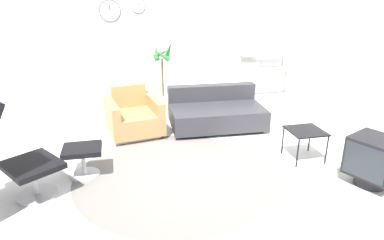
{
  "coord_description": "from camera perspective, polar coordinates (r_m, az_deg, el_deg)",
  "views": [
    {
      "loc": [
        -0.78,
        -4.05,
        2.1
      ],
      "look_at": [
        0.14,
        0.01,
        0.55
      ],
      "focal_mm": 32.0,
      "sensor_mm": 36.0,
      "label": 1
    }
  ],
  "objects": [
    {
      "name": "shelf_unit",
      "position": [
        7.3,
        10.67,
        10.0
      ],
      "size": [
        1.01,
        0.28,
        1.76
      ],
      "color": "#BCBCC1",
      "rests_on": "ground_plane"
    },
    {
      "name": "crt_television",
      "position": [
        4.43,
        28.09,
        -5.88
      ],
      "size": [
        0.64,
        0.67,
        0.58
      ],
      "rotation": [
        0.0,
        0.0,
        2.01
      ],
      "color": "black",
      "rests_on": "ground_plane"
    },
    {
      "name": "potted_plant",
      "position": [
        6.53,
        -4.84,
        5.85
      ],
      "size": [
        0.42,
        0.45,
        1.3
      ],
      "color": "silver",
      "rests_on": "ground_plane"
    },
    {
      "name": "ground_plane",
      "position": [
        4.63,
        -1.62,
        -6.55
      ],
      "size": [
        12.0,
        12.0,
        0.0
      ],
      "primitive_type": "plane",
      "color": "silver"
    },
    {
      "name": "wall_back",
      "position": [
        6.92,
        -6.35,
        14.51
      ],
      "size": [
        12.0,
        0.09,
        2.8
      ],
      "color": "white",
      "rests_on": "ground_plane"
    },
    {
      "name": "side_table",
      "position": [
        4.73,
        18.4,
        -2.05
      ],
      "size": [
        0.45,
        0.45,
        0.41
      ],
      "color": "black",
      "rests_on": "ground_plane"
    },
    {
      "name": "ottoman",
      "position": [
        4.33,
        -17.75,
        -5.58
      ],
      "size": [
        0.45,
        0.38,
        0.38
      ],
      "color": "#BCBCC1",
      "rests_on": "ground_plane"
    },
    {
      "name": "armchair_red",
      "position": [
        5.46,
        -9.74,
        0.53
      ],
      "size": [
        0.92,
        0.96,
        0.73
      ],
      "rotation": [
        0.0,
        0.0,
        3.31
      ],
      "color": "silver",
      "rests_on": "ground_plane"
    },
    {
      "name": "round_rug",
      "position": [
        4.27,
        -2.79,
        -9.06
      ],
      "size": [
        2.46,
        2.46,
        0.01
      ],
      "color": "slate",
      "rests_on": "ground_plane"
    },
    {
      "name": "couch_low",
      "position": [
        5.7,
        3.98,
        1.19
      ],
      "size": [
        1.54,
        1.0,
        0.62
      ],
      "rotation": [
        0.0,
        0.0,
        3.1
      ],
      "color": "black",
      "rests_on": "ground_plane"
    }
  ]
}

